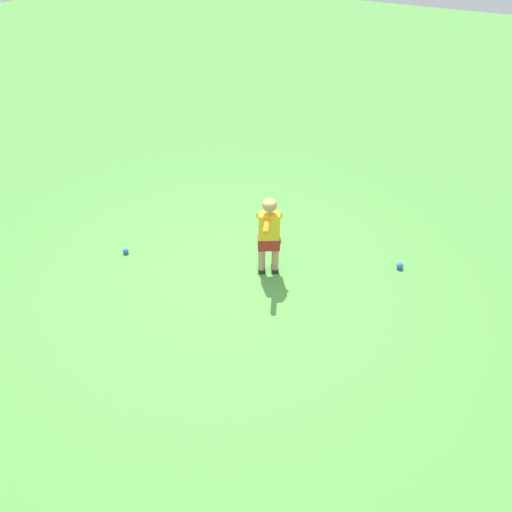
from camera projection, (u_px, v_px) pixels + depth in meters
The scene contains 5 objects.
ground_plane at pixel (224, 275), 5.87m from camera, with size 40.00×40.00×0.00m, color #519942.
child_batter at pixel (269, 230), 5.52m from camera, with size 0.36×0.59×1.08m.
play_ball_behind_batter at pixel (126, 251), 6.20m from camera, with size 0.08×0.08×0.08m, color blue.
play_ball_near_batter at pixel (400, 266), 5.94m from camera, with size 0.09×0.09×0.09m, color blue.
batting_tee at pixel (271, 235), 6.39m from camera, with size 0.28×0.28×0.62m.
Camera 1 is at (-2.69, 3.61, 3.79)m, focal length 32.30 mm.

